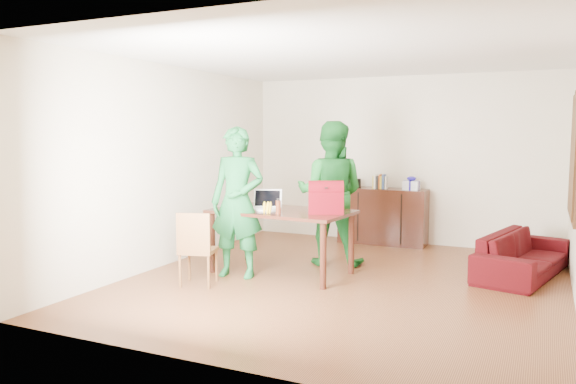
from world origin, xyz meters
The scene contains 10 objects.
room centered at (0.01, 0.13, 1.31)m, with size 5.20×5.70×2.90m.
table centered at (-0.87, 0.08, 0.71)m, with size 1.82×1.12×0.82m.
chair centered at (-1.53, -0.83, 0.26)m, with size 0.49×0.47×0.88m.
person_near centered at (-1.30, -0.29, 0.94)m, with size 0.68×0.45×1.87m, color #15602B.
person_far centered at (-0.48, 0.82, 0.97)m, with size 0.95×0.74×1.95m, color #166320.
laptop centered at (-1.05, 0.00, 0.86)m, with size 0.42×0.35×0.25m.
bananas centered at (-0.88, -0.29, 0.85)m, with size 0.16×0.10×0.06m, color gold, non-canonical shape.
bottle centered at (-0.75, -0.25, 0.91)m, with size 0.06×0.06×0.19m, color #5C2715.
red_bag centered at (-0.25, 0.04, 0.97)m, with size 0.42×0.25×0.31m, color maroon.
sofa centered at (1.95, 1.22, 0.27)m, with size 1.83×0.72×0.54m, color #3A0714.
Camera 1 is at (2.15, -6.30, 1.79)m, focal length 35.00 mm.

